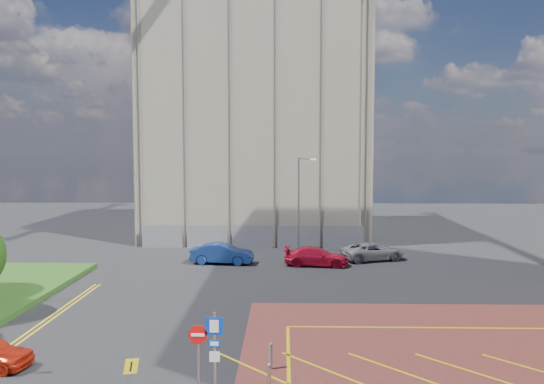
{
  "coord_description": "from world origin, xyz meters",
  "views": [
    {
      "loc": [
        2.83,
        -16.16,
        8.56
      ],
      "look_at": [
        2.33,
        4.57,
        6.94
      ],
      "focal_mm": 35.0,
      "sensor_mm": 36.0,
      "label": 1
    }
  ],
  "objects_px": {
    "lamp_back": "(300,201)",
    "car_red_back": "(316,256)",
    "car_silver_back": "(372,251)",
    "car_blue_back": "(222,253)",
    "warning_sign": "(127,384)",
    "sign_cluster": "(208,349)"
  },
  "relations": [
    {
      "from": "lamp_back",
      "to": "car_red_back",
      "type": "height_order",
      "value": "lamp_back"
    },
    {
      "from": "lamp_back",
      "to": "car_silver_back",
      "type": "distance_m",
      "value": 7.38
    },
    {
      "from": "car_red_back",
      "to": "car_blue_back",
      "type": "bearing_deg",
      "value": 92.11
    },
    {
      "from": "car_red_back",
      "to": "car_silver_back",
      "type": "relative_size",
      "value": 0.96
    },
    {
      "from": "car_blue_back",
      "to": "warning_sign",
      "type": "bearing_deg",
      "value": -175.14
    },
    {
      "from": "car_red_back",
      "to": "car_silver_back",
      "type": "xyz_separation_m",
      "value": [
        4.53,
        2.11,
        -0.0
      ]
    },
    {
      "from": "lamp_back",
      "to": "warning_sign",
      "type": "bearing_deg",
      "value": -101.98
    },
    {
      "from": "lamp_back",
      "to": "warning_sign",
      "type": "distance_m",
      "value": 29.36
    },
    {
      "from": "car_blue_back",
      "to": "car_silver_back",
      "type": "height_order",
      "value": "car_blue_back"
    },
    {
      "from": "sign_cluster",
      "to": "lamp_back",
      "type": "bearing_deg",
      "value": 82.03
    },
    {
      "from": "car_blue_back",
      "to": "car_red_back",
      "type": "bearing_deg",
      "value": -89.3
    },
    {
      "from": "warning_sign",
      "to": "car_blue_back",
      "type": "xyz_separation_m",
      "value": [
        0.07,
        23.99,
        -0.65
      ]
    },
    {
      "from": "car_blue_back",
      "to": "car_silver_back",
      "type": "relative_size",
      "value": 0.95
    },
    {
      "from": "car_red_back",
      "to": "car_silver_back",
      "type": "bearing_deg",
      "value": -58.53
    },
    {
      "from": "sign_cluster",
      "to": "warning_sign",
      "type": "bearing_deg",
      "value": -145.63
    },
    {
      "from": "warning_sign",
      "to": "car_blue_back",
      "type": "distance_m",
      "value": 24.0
    },
    {
      "from": "sign_cluster",
      "to": "car_silver_back",
      "type": "relative_size",
      "value": 0.65
    },
    {
      "from": "warning_sign",
      "to": "car_red_back",
      "type": "relative_size",
      "value": 0.47
    },
    {
      "from": "warning_sign",
      "to": "car_blue_back",
      "type": "height_order",
      "value": "warning_sign"
    },
    {
      "from": "warning_sign",
      "to": "lamp_back",
      "type": "bearing_deg",
      "value": 78.02
    },
    {
      "from": "car_blue_back",
      "to": "car_silver_back",
      "type": "xyz_separation_m",
      "value": [
        11.63,
        1.57,
        -0.09
      ]
    },
    {
      "from": "lamp_back",
      "to": "car_blue_back",
      "type": "height_order",
      "value": "lamp_back"
    }
  ]
}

